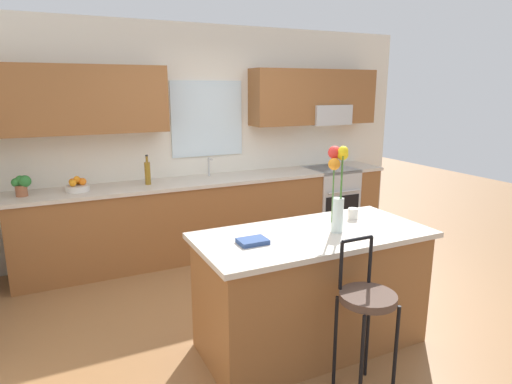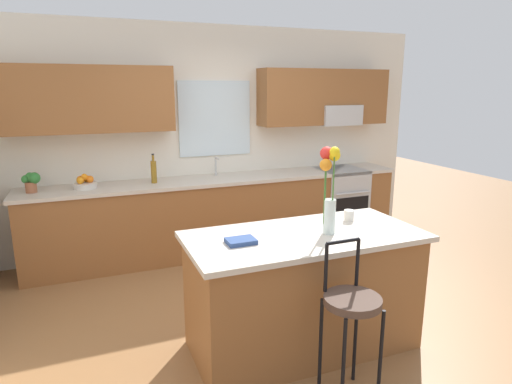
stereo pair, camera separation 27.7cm
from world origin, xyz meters
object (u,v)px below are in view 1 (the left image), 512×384
(oven_range, at_px, (329,201))
(bottle_olive_oil, at_px, (148,173))
(flower_vase, at_px, (337,183))
(kitchen_island, at_px, (312,289))
(cookbook, at_px, (253,241))
(potted_plant_small, at_px, (22,184))
(bar_stool_near, at_px, (367,304))
(mug_ceramic, at_px, (353,214))
(fruit_bowl_oranges, at_px, (77,186))

(oven_range, bearing_deg, bottle_olive_oil, 179.42)
(flower_vase, distance_m, bottle_olive_oil, 2.44)
(flower_vase, bearing_deg, kitchen_island, 162.82)
(cookbook, bearing_deg, flower_vase, -3.04)
(potted_plant_small, bearing_deg, bar_stool_near, -55.01)
(mug_ceramic, distance_m, bottle_olive_oil, 2.39)
(bottle_olive_oil, bearing_deg, flower_vase, -68.08)
(flower_vase, bearing_deg, bar_stool_near, -105.63)
(mug_ceramic, height_order, bottle_olive_oil, bottle_olive_oil)
(mug_ceramic, distance_m, potted_plant_small, 3.21)
(cookbook, bearing_deg, kitchen_island, 1.66)
(mug_ceramic, bearing_deg, flower_vase, -147.46)
(bottle_olive_oil, distance_m, potted_plant_small, 1.24)
(bar_stool_near, xyz_separation_m, flower_vase, (0.16, 0.58, 0.66))
(oven_range, height_order, kitchen_island, same)
(kitchen_island, xyz_separation_m, mug_ceramic, (0.48, 0.15, 0.50))
(fruit_bowl_oranges, bearing_deg, bottle_olive_oil, -0.31)
(flower_vase, relative_size, cookbook, 3.25)
(bar_stool_near, height_order, bottle_olive_oil, bottle_olive_oil)
(oven_range, bearing_deg, potted_plant_small, 179.65)
(flower_vase, bearing_deg, cookbook, 176.96)
(bar_stool_near, bearing_deg, fruit_bowl_oranges, 117.47)
(cookbook, height_order, potted_plant_small, potted_plant_small)
(kitchen_island, bearing_deg, cookbook, -178.34)
(kitchen_island, distance_m, potted_plant_small, 3.02)
(cookbook, bearing_deg, bar_stool_near, -50.56)
(kitchen_island, distance_m, mug_ceramic, 0.71)
(kitchen_island, bearing_deg, mug_ceramic, 17.70)
(flower_vase, distance_m, fruit_bowl_oranges, 2.81)
(cookbook, bearing_deg, oven_range, 45.00)
(kitchen_island, height_order, cookbook, cookbook)
(fruit_bowl_oranges, bearing_deg, flower_vase, -54.04)
(oven_range, height_order, cookbook, cookbook)
(kitchen_island, height_order, potted_plant_small, potted_plant_small)
(mug_ceramic, xyz_separation_m, fruit_bowl_oranges, (-1.96, 2.06, 0.01))
(bar_stool_near, height_order, fruit_bowl_oranges, fruit_bowl_oranges)
(potted_plant_small, bearing_deg, kitchen_island, -48.00)
(oven_range, relative_size, fruit_bowl_oranges, 3.83)
(mug_ceramic, xyz_separation_m, cookbook, (-0.99, -0.17, -0.03))
(oven_range, height_order, potted_plant_small, potted_plant_small)
(cookbook, height_order, bottle_olive_oil, bottle_olive_oil)
(oven_range, xyz_separation_m, potted_plant_small, (-3.67, 0.02, 0.58))
(bar_stool_near, height_order, potted_plant_small, potted_plant_small)
(kitchen_island, bearing_deg, bar_stool_near, -90.00)
(oven_range, distance_m, kitchen_island, 2.76)
(cookbook, bearing_deg, mug_ceramic, 9.67)
(mug_ceramic, bearing_deg, oven_range, 59.26)
(bottle_olive_oil, bearing_deg, cookbook, -83.88)
(bottle_olive_oil, bearing_deg, kitchen_island, -71.33)
(bar_stool_near, relative_size, fruit_bowl_oranges, 4.34)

